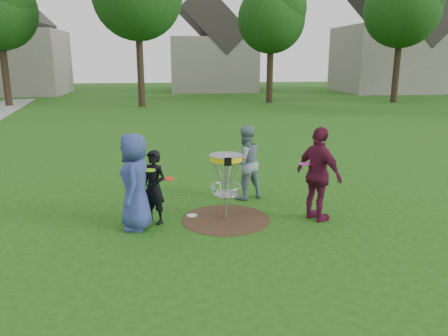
{
  "coord_description": "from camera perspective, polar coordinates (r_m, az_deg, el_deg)",
  "views": [
    {
      "loc": [
        -1.02,
        -8.26,
        3.19
      ],
      "look_at": [
        0.0,
        0.3,
        1.0
      ],
      "focal_mm": 35.0,
      "sensor_mm": 36.0,
      "label": 1
    }
  ],
  "objects": [
    {
      "name": "player_grey",
      "position": [
        9.98,
        2.76,
        0.71
      ],
      "size": [
        1.0,
        0.89,
        1.71
      ],
      "primitive_type": "imported",
      "rotation": [
        0.0,
        0.0,
        3.49
      ],
      "color": "slate",
      "rests_on": "ground"
    },
    {
      "name": "player_blue",
      "position": [
        8.36,
        -11.54,
        -1.78
      ],
      "size": [
        0.59,
        0.91,
        1.85
      ],
      "primitive_type": "imported",
      "rotation": [
        0.0,
        0.0,
        -1.58
      ],
      "color": "navy",
      "rests_on": "ground"
    },
    {
      "name": "player_maroon",
      "position": [
        8.81,
        12.26,
        -0.84
      ],
      "size": [
        0.94,
        1.2,
        1.9
      ],
      "primitive_type": "imported",
      "rotation": [
        0.0,
        0.0,
        2.07
      ],
      "color": "#59142F",
      "rests_on": "ground"
    },
    {
      "name": "disc_golf_basket",
      "position": [
        8.61,
        0.24,
        -0.36
      ],
      "size": [
        0.66,
        0.67,
        1.38
      ],
      "color": "#9EA0A5",
      "rests_on": "ground"
    },
    {
      "name": "tree_row",
      "position": [
        29.13,
        -4.13,
        20.17
      ],
      "size": [
        51.2,
        17.42,
        9.9
      ],
      "color": "#38281C",
      "rests_on": "ground"
    },
    {
      "name": "house_row",
      "position": [
        41.75,
        1.25,
        15.56
      ],
      "size": [
        44.5,
        10.65,
        11.62
      ],
      "color": "gray",
      "rests_on": "ground"
    },
    {
      "name": "held_discs",
      "position": [
        8.73,
        -0.83,
        0.13
      ],
      "size": [
        3.23,
        1.48,
        0.28
      ],
      "color": "#98E619",
      "rests_on": "ground"
    },
    {
      "name": "dirt_patch",
      "position": [
        8.92,
        0.23,
        -6.69
      ],
      "size": [
        1.8,
        1.8,
        0.01
      ],
      "primitive_type": "cylinder",
      "color": "#47331E",
      "rests_on": "ground"
    },
    {
      "name": "ground",
      "position": [
        8.92,
        0.23,
        -6.71
      ],
      "size": [
        100.0,
        100.0,
        0.0
      ],
      "primitive_type": "plane",
      "color": "#19470F",
      "rests_on": "ground"
    },
    {
      "name": "player_black",
      "position": [
        8.63,
        -9.11,
        -2.49
      ],
      "size": [
        0.64,
        0.6,
        1.46
      ],
      "primitive_type": "imported",
      "rotation": [
        0.0,
        0.0,
        -0.66
      ],
      "color": "black",
      "rests_on": "ground"
    },
    {
      "name": "disc_on_grass",
      "position": [
        9.12,
        -4.22,
        -6.21
      ],
      "size": [
        0.22,
        0.22,
        0.02
      ],
      "primitive_type": "cylinder",
      "color": "silver",
      "rests_on": "ground"
    }
  ]
}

